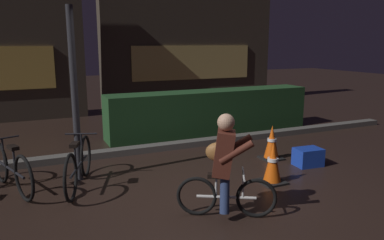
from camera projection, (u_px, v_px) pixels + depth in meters
name	position (u px, v px, depth m)	size (l,w,h in m)	color
ground_plane	(197.00, 193.00, 5.12)	(40.00, 40.00, 0.00)	black
sidewalk_curb	(148.00, 149.00, 7.07)	(12.00, 0.24, 0.12)	#56544F
hedge_row	(211.00, 112.00, 8.51)	(4.80, 0.70, 0.98)	#214723
storefront_right	(190.00, 40.00, 12.36)	(5.96, 0.54, 4.26)	#42382D
street_post	(75.00, 96.00, 5.37)	(0.10, 0.10, 2.55)	#2D2D33
parked_bike_left_mid	(11.00, 169.00, 5.13)	(0.60, 1.49, 0.72)	black
parked_bike_center_left	(79.00, 165.00, 5.27)	(0.60, 1.52, 0.74)	black
traffic_cone_near	(273.00, 163.00, 5.45)	(0.36, 0.36, 0.62)	black
traffic_cone_far	(272.00, 143.00, 6.58)	(0.36, 0.36, 0.61)	black
blue_crate	(308.00, 157.00, 6.25)	(0.44, 0.32, 0.30)	#193DB7
cyclist	(225.00, 165.00, 4.34)	(1.06, 0.68, 1.25)	black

